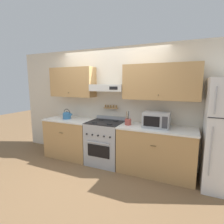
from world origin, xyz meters
TOP-DOWN VIEW (x-y plane):
  - ground_plane at (0.00, 0.00)m, footprint 16.00×16.00m
  - wall_back at (0.07, 0.64)m, footprint 5.20×0.46m
  - counter_left at (-0.94, 0.35)m, footprint 1.14×0.68m
  - counter_right at (1.11, 0.35)m, footprint 1.47×0.68m
  - stove_range at (0.00, 0.34)m, footprint 0.74×0.69m
  - tea_kettle at (-1.01, 0.32)m, footprint 0.25×0.19m
  - microwave at (1.09, 0.34)m, footprint 0.49×0.35m
  - utensil_crock at (0.52, 0.32)m, footprint 0.13×0.13m

SIDE VIEW (x-z plane):
  - ground_plane at x=0.00m, z-range 0.00..0.00m
  - counter_right at x=1.11m, z-range 0.00..0.93m
  - counter_left at x=-0.94m, z-range 0.00..0.93m
  - stove_range at x=0.00m, z-range -0.03..0.98m
  - utensil_crock at x=0.52m, z-range 0.85..1.13m
  - tea_kettle at x=-1.01m, z-range 0.90..1.13m
  - microwave at x=1.09m, z-range 0.92..1.22m
  - wall_back at x=0.07m, z-range 0.19..2.74m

